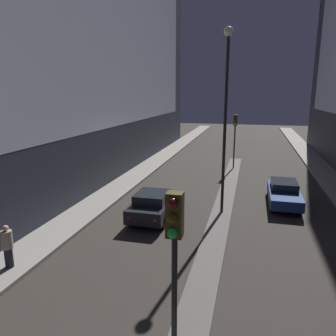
{
  "coord_description": "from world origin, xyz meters",
  "views": [
    {
      "loc": [
        1.34,
        -3.18,
        6.52
      ],
      "look_at": [
        -5.05,
        21.86,
        0.5
      ],
      "focal_mm": 35.0,
      "sensor_mm": 36.0,
      "label": 1
    }
  ],
  "objects_px": {
    "traffic_light_mid": "(235,129)",
    "street_lamp": "(226,98)",
    "car_left_lane": "(154,205)",
    "pedestrian_on_left_sidewalk": "(7,246)",
    "car_right_lane": "(284,193)",
    "traffic_light_near": "(174,252)"
  },
  "relations": [
    {
      "from": "car_right_lane",
      "to": "street_lamp",
      "type": "bearing_deg",
      "value": -144.23
    },
    {
      "from": "street_lamp",
      "to": "car_right_lane",
      "type": "bearing_deg",
      "value": 35.77
    },
    {
      "from": "car_left_lane",
      "to": "pedestrian_on_left_sidewalk",
      "type": "bearing_deg",
      "value": -120.27
    },
    {
      "from": "traffic_light_near",
      "to": "car_right_lane",
      "type": "relative_size",
      "value": 1.02
    },
    {
      "from": "traffic_light_near",
      "to": "car_left_lane",
      "type": "xyz_separation_m",
      "value": [
        -3.42,
        9.84,
        -2.69
      ]
    },
    {
      "from": "traffic_light_near",
      "to": "traffic_light_mid",
      "type": "relative_size",
      "value": 1.0
    },
    {
      "from": "street_lamp",
      "to": "car_left_lane",
      "type": "height_order",
      "value": "street_lamp"
    },
    {
      "from": "traffic_light_mid",
      "to": "car_left_lane",
      "type": "xyz_separation_m",
      "value": [
        -3.42,
        -12.45,
        -2.69
      ]
    },
    {
      "from": "traffic_light_mid",
      "to": "car_right_lane",
      "type": "xyz_separation_m",
      "value": [
        3.42,
        -8.41,
        -2.74
      ]
    },
    {
      "from": "traffic_light_near",
      "to": "car_left_lane",
      "type": "distance_m",
      "value": 10.76
    },
    {
      "from": "traffic_light_mid",
      "to": "car_left_lane",
      "type": "distance_m",
      "value": 13.18
    },
    {
      "from": "traffic_light_near",
      "to": "street_lamp",
      "type": "height_order",
      "value": "street_lamp"
    },
    {
      "from": "traffic_light_near",
      "to": "pedestrian_on_left_sidewalk",
      "type": "relative_size",
      "value": 2.77
    },
    {
      "from": "car_left_lane",
      "to": "traffic_light_mid",
      "type": "bearing_deg",
      "value": 74.65
    },
    {
      "from": "traffic_light_mid",
      "to": "car_left_lane",
      "type": "height_order",
      "value": "traffic_light_mid"
    },
    {
      "from": "traffic_light_mid",
      "to": "car_right_lane",
      "type": "height_order",
      "value": "traffic_light_mid"
    },
    {
      "from": "traffic_light_mid",
      "to": "pedestrian_on_left_sidewalk",
      "type": "bearing_deg",
      "value": -110.74
    },
    {
      "from": "street_lamp",
      "to": "pedestrian_on_left_sidewalk",
      "type": "bearing_deg",
      "value": -131.98
    },
    {
      "from": "street_lamp",
      "to": "car_left_lane",
      "type": "bearing_deg",
      "value": -155.29
    },
    {
      "from": "pedestrian_on_left_sidewalk",
      "to": "traffic_light_near",
      "type": "bearing_deg",
      "value": -26.29
    },
    {
      "from": "car_left_lane",
      "to": "pedestrian_on_left_sidewalk",
      "type": "relative_size",
      "value": 2.45
    },
    {
      "from": "traffic_light_mid",
      "to": "street_lamp",
      "type": "bearing_deg",
      "value": -90.0
    }
  ]
}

